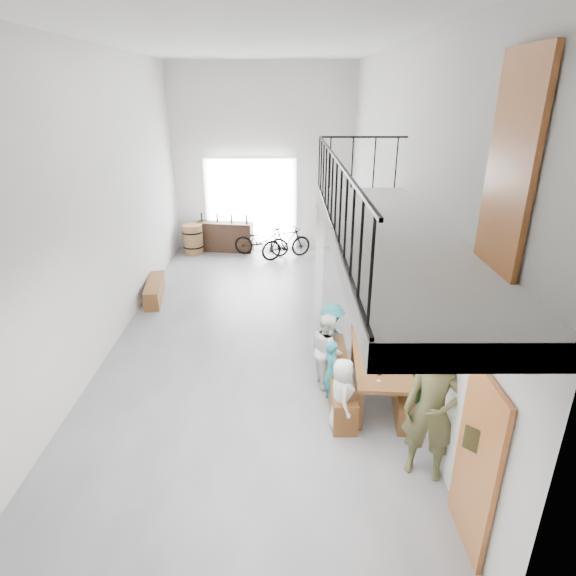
{
  "coord_description": "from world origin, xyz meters",
  "views": [
    {
      "loc": [
        0.69,
        -8.88,
        4.72
      ],
      "look_at": [
        0.72,
        -0.5,
        1.26
      ],
      "focal_mm": 30.0,
      "sensor_mm": 36.0,
      "label": 1
    }
  ],
  "objects_px": {
    "bench_inner": "(339,379)",
    "side_bench": "(155,290)",
    "oak_barrel": "(193,239)",
    "host_standing": "(432,411)",
    "tasting_table": "(380,359)",
    "serving_counter": "(225,237)",
    "bicycle_near": "(261,241)"
  },
  "relations": [
    {
      "from": "side_bench",
      "to": "serving_counter",
      "type": "bearing_deg",
      "value": 71.22
    },
    {
      "from": "host_standing",
      "to": "serving_counter",
      "type": "bearing_deg",
      "value": 133.48
    },
    {
      "from": "serving_counter",
      "to": "host_standing",
      "type": "bearing_deg",
      "value": -59.62
    },
    {
      "from": "side_bench",
      "to": "serving_counter",
      "type": "relative_size",
      "value": 0.91
    },
    {
      "from": "bench_inner",
      "to": "host_standing",
      "type": "distance_m",
      "value": 2.17
    },
    {
      "from": "host_standing",
      "to": "bench_inner",
      "type": "bearing_deg",
      "value": 140.05
    },
    {
      "from": "oak_barrel",
      "to": "tasting_table",
      "type": "bearing_deg",
      "value": -59.91
    },
    {
      "from": "tasting_table",
      "to": "bicycle_near",
      "type": "bearing_deg",
      "value": 111.54
    },
    {
      "from": "oak_barrel",
      "to": "host_standing",
      "type": "bearing_deg",
      "value": -63.15
    },
    {
      "from": "side_bench",
      "to": "bicycle_near",
      "type": "distance_m",
      "value": 4.12
    },
    {
      "from": "bench_inner",
      "to": "side_bench",
      "type": "height_order",
      "value": "bench_inner"
    },
    {
      "from": "bench_inner",
      "to": "oak_barrel",
      "type": "distance_m",
      "value": 8.36
    },
    {
      "from": "bench_inner",
      "to": "side_bench",
      "type": "bearing_deg",
      "value": 136.05
    },
    {
      "from": "host_standing",
      "to": "tasting_table",
      "type": "bearing_deg",
      "value": 122.6
    },
    {
      "from": "side_bench",
      "to": "serving_counter",
      "type": "xyz_separation_m",
      "value": [
        1.28,
        3.78,
        0.24
      ]
    },
    {
      "from": "tasting_table",
      "to": "host_standing",
      "type": "height_order",
      "value": "host_standing"
    },
    {
      "from": "bench_inner",
      "to": "oak_barrel",
      "type": "relative_size",
      "value": 2.48
    },
    {
      "from": "oak_barrel",
      "to": "serving_counter",
      "type": "xyz_separation_m",
      "value": [
        0.97,
        0.25,
        0.0
      ]
    },
    {
      "from": "oak_barrel",
      "to": "host_standing",
      "type": "distance_m",
      "value": 10.42
    },
    {
      "from": "side_bench",
      "to": "bench_inner",
      "type": "bearing_deg",
      "value": -44.22
    },
    {
      "from": "side_bench",
      "to": "oak_barrel",
      "type": "bearing_deg",
      "value": 84.85
    },
    {
      "from": "host_standing",
      "to": "oak_barrel",
      "type": "bearing_deg",
      "value": 138.95
    },
    {
      "from": "side_bench",
      "to": "tasting_table",
      "type": "bearing_deg",
      "value": -40.66
    },
    {
      "from": "tasting_table",
      "to": "bench_inner",
      "type": "xyz_separation_m",
      "value": [
        -0.64,
        0.09,
        -0.45
      ]
    },
    {
      "from": "serving_counter",
      "to": "host_standing",
      "type": "xyz_separation_m",
      "value": [
        3.74,
        -9.54,
        0.52
      ]
    },
    {
      "from": "bench_inner",
      "to": "side_bench",
      "type": "distance_m",
      "value": 5.66
    },
    {
      "from": "oak_barrel",
      "to": "serving_counter",
      "type": "relative_size",
      "value": 0.53
    },
    {
      "from": "bicycle_near",
      "to": "serving_counter",
      "type": "bearing_deg",
      "value": 79.3
    },
    {
      "from": "bench_inner",
      "to": "oak_barrel",
      "type": "xyz_separation_m",
      "value": [
        -3.74,
        7.48,
        0.2
      ]
    },
    {
      "from": "oak_barrel",
      "to": "serving_counter",
      "type": "bearing_deg",
      "value": 14.5
    },
    {
      "from": "tasting_table",
      "to": "side_bench",
      "type": "bearing_deg",
      "value": 143.78
    },
    {
      "from": "side_bench",
      "to": "bicycle_near",
      "type": "height_order",
      "value": "bicycle_near"
    }
  ]
}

